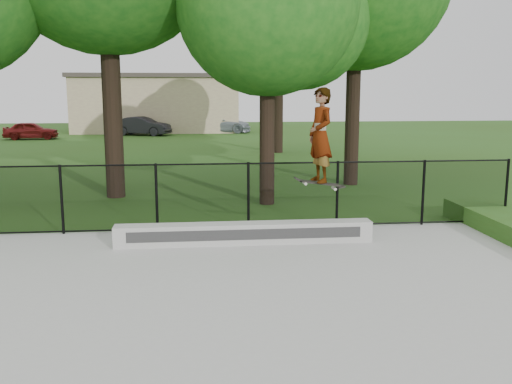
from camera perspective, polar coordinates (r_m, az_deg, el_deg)
ground at (r=7.16m, az=-12.88°, el=-15.86°), size 100.00×100.00×0.00m
concrete_slab at (r=7.14m, az=-12.89°, el=-15.64°), size 14.00×12.00×0.06m
grind_ledge at (r=11.48m, az=-1.14°, el=-4.15°), size 5.17×0.40×0.42m
car_a at (r=39.28m, az=-21.58°, el=5.75°), size 3.41×1.64×1.13m
car_b at (r=40.52m, az=-11.30°, el=6.48°), size 3.80×2.47×1.29m
car_c at (r=42.40m, az=-3.78°, el=6.87°), size 4.63×2.63×1.38m
skater_airborne at (r=11.35m, az=6.46°, el=5.53°), size 0.84×0.78×2.01m
chainlink_fence at (r=12.53m, az=-9.91°, el=-0.55°), size 16.06×0.06×1.50m
distant_building at (r=44.49m, az=-9.86°, el=8.80°), size 12.40×6.40×4.30m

